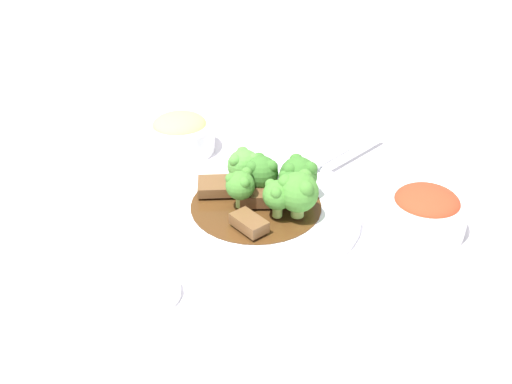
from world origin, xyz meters
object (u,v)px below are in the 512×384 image
(beef_strip_2, at_px, (249,223))
(broccoli_floret_1, at_px, (278,195))
(beef_strip_0, at_px, (216,186))
(beef_strip_1, at_px, (261,198))
(broccoli_floret_5, at_px, (298,191))
(broccoli_floret_4, at_px, (291,185))
(side_bowl_kimchi, at_px, (425,211))
(main_plate, at_px, (256,208))
(broccoli_floret_3, at_px, (244,165))
(broccoli_floret_0, at_px, (261,172))
(broccoli_floret_2, at_px, (240,185))
(broccoli_floret_6, at_px, (298,175))
(side_bowl_appetizer, at_px, (180,133))
(serving_spoon, at_px, (302,173))
(sauce_dish, at_px, (150,291))

(beef_strip_2, relative_size, broccoli_floret_1, 1.07)
(beef_strip_0, distance_m, beef_strip_2, 0.09)
(beef_strip_1, distance_m, broccoli_floret_5, 0.06)
(broccoli_floret_4, bearing_deg, side_bowl_kimchi, 11.37)
(main_plate, xyz_separation_m, broccoli_floret_1, (0.03, -0.02, 0.04))
(broccoli_floret_1, height_order, broccoli_floret_3, broccoli_floret_3)
(broccoli_floret_0, xyz_separation_m, broccoli_floret_2, (-0.01, -0.04, 0.00))
(main_plate, distance_m, broccoli_floret_6, 0.07)
(side_bowl_appetizer, bearing_deg, broccoli_floret_0, -28.84)
(beef_strip_1, height_order, side_bowl_appetizer, side_bowl_appetizer)
(broccoli_floret_3, bearing_deg, serving_spoon, 35.95)
(broccoli_floret_3, bearing_deg, broccoli_floret_4, -16.25)
(main_plate, distance_m, beef_strip_2, 0.06)
(broccoli_floret_4, bearing_deg, broccoli_floret_2, -152.35)
(side_bowl_appetizer, bearing_deg, beef_strip_1, -33.95)
(broccoli_floret_3, xyz_separation_m, serving_spoon, (0.06, 0.05, -0.02))
(broccoli_floret_6, relative_size, side_bowl_kimchi, 0.52)
(main_plate, relative_size, beef_strip_2, 5.15)
(broccoli_floret_6, bearing_deg, sauce_dish, -111.88)
(beef_strip_0, distance_m, broccoli_floret_6, 0.11)
(beef_strip_0, distance_m, side_bowl_kimchi, 0.26)
(serving_spoon, relative_size, sauce_dish, 3.53)
(broccoli_floret_4, bearing_deg, beef_strip_2, -112.34)
(beef_strip_0, relative_size, side_bowl_kimchi, 0.60)
(broccoli_floret_1, bearing_deg, beef_strip_1, 146.57)
(broccoli_floret_2, xyz_separation_m, broccoli_floret_3, (-0.02, 0.05, -0.00))
(broccoli_floret_5, relative_size, broccoli_floret_6, 1.13)
(broccoli_floret_2, bearing_deg, broccoli_floret_5, 5.55)
(beef_strip_0, xyz_separation_m, side_bowl_kimchi, (0.25, 0.04, 0.00))
(broccoli_floret_3, bearing_deg, broccoli_floret_1, -38.69)
(beef_strip_1, relative_size, broccoli_floret_0, 1.20)
(broccoli_floret_3, xyz_separation_m, broccoli_floret_4, (0.07, -0.02, -0.00))
(broccoli_floret_5, height_order, serving_spoon, broccoli_floret_5)
(beef_strip_0, relative_size, beef_strip_2, 1.15)
(beef_strip_0, xyz_separation_m, broccoli_floret_1, (0.09, -0.03, 0.02))
(beef_strip_2, bearing_deg, broccoli_floret_4, 67.66)
(beef_strip_2, height_order, broccoli_floret_1, broccoli_floret_1)
(broccoli_floret_1, relative_size, serving_spoon, 0.21)
(broccoli_floret_3, height_order, broccoli_floret_6, same)
(broccoli_floret_5, xyz_separation_m, side_bowl_appetizer, (-0.22, 0.13, -0.02))
(broccoli_floret_1, height_order, sauce_dish, broccoli_floret_1)
(serving_spoon, distance_m, sauce_dish, 0.27)
(side_bowl_appetizer, height_order, sauce_dish, side_bowl_appetizer)
(broccoli_floret_0, distance_m, broccoli_floret_3, 0.03)
(beef_strip_0, relative_size, side_bowl_appetizer, 0.59)
(broccoli_floret_2, bearing_deg, serving_spoon, 63.29)
(main_plate, xyz_separation_m, broccoli_floret_0, (-0.01, 0.03, 0.04))
(broccoli_floret_6, xyz_separation_m, side_bowl_appetizer, (-0.21, 0.08, -0.02))
(main_plate, xyz_separation_m, broccoli_floret_3, (-0.03, 0.03, 0.04))
(serving_spoon, bearing_deg, side_bowl_appetizer, 169.23)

